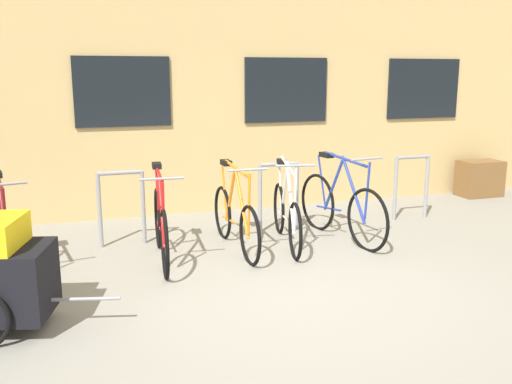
{
  "coord_description": "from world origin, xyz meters",
  "views": [
    {
      "loc": [
        -1.9,
        -4.75,
        2.03
      ],
      "look_at": [
        0.2,
        1.6,
        0.61
      ],
      "focal_mm": 39.19,
      "sensor_mm": 36.0,
      "label": 1
    }
  ],
  "objects_px": {
    "bicycle_white": "(286,214)",
    "bicycle_red": "(161,225)",
    "bicycle_maroon": "(5,239)",
    "bicycle_blue": "(341,207)",
    "planter_box": "(480,178)",
    "bicycle_orange": "(235,218)"
  },
  "relations": [
    {
      "from": "bicycle_blue",
      "to": "bicycle_white",
      "type": "height_order",
      "value": "bicycle_blue"
    },
    {
      "from": "planter_box",
      "to": "bicycle_maroon",
      "type": "bearing_deg",
      "value": -167.61
    },
    {
      "from": "bicycle_white",
      "to": "bicycle_maroon",
      "type": "bearing_deg",
      "value": -178.82
    },
    {
      "from": "bicycle_orange",
      "to": "bicycle_red",
      "type": "distance_m",
      "value": 0.89
    },
    {
      "from": "bicycle_blue",
      "to": "bicycle_white",
      "type": "xyz_separation_m",
      "value": [
        -0.73,
        -0.0,
        -0.03
      ]
    },
    {
      "from": "bicycle_orange",
      "to": "planter_box",
      "type": "bearing_deg",
      "value": 17.85
    },
    {
      "from": "bicycle_red",
      "to": "planter_box",
      "type": "bearing_deg",
      "value": 16.25
    },
    {
      "from": "bicycle_orange",
      "to": "bicycle_blue",
      "type": "relative_size",
      "value": 0.97
    },
    {
      "from": "bicycle_white",
      "to": "bicycle_maroon",
      "type": "distance_m",
      "value": 3.12
    },
    {
      "from": "bicycle_maroon",
      "to": "planter_box",
      "type": "distance_m",
      "value": 7.38
    },
    {
      "from": "bicycle_blue",
      "to": "bicycle_orange",
      "type": "bearing_deg",
      "value": -179.68
    },
    {
      "from": "bicycle_white",
      "to": "planter_box",
      "type": "relative_size",
      "value": 2.45
    },
    {
      "from": "bicycle_blue",
      "to": "bicycle_red",
      "type": "distance_m",
      "value": 2.26
    },
    {
      "from": "bicycle_red",
      "to": "bicycle_white",
      "type": "bearing_deg",
      "value": 4.44
    },
    {
      "from": "bicycle_orange",
      "to": "planter_box",
      "type": "distance_m",
      "value": 4.97
    },
    {
      "from": "bicycle_blue",
      "to": "planter_box",
      "type": "distance_m",
      "value": 3.69
    },
    {
      "from": "bicycle_orange",
      "to": "bicycle_white",
      "type": "bearing_deg",
      "value": 0.5
    },
    {
      "from": "bicycle_white",
      "to": "bicycle_red",
      "type": "relative_size",
      "value": 0.96
    },
    {
      "from": "bicycle_red",
      "to": "bicycle_blue",
      "type": "bearing_deg",
      "value": 3.06
    },
    {
      "from": "bicycle_orange",
      "to": "bicycle_maroon",
      "type": "xyz_separation_m",
      "value": [
        -2.47,
        -0.06,
        -0.0
      ]
    },
    {
      "from": "bicycle_white",
      "to": "bicycle_maroon",
      "type": "relative_size",
      "value": 1.06
    },
    {
      "from": "bicycle_red",
      "to": "bicycle_maroon",
      "type": "relative_size",
      "value": 1.1
    }
  ]
}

